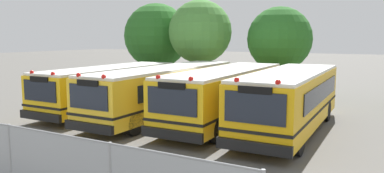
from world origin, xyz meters
The scene contains 8 objects.
ground_plane centered at (0.00, 0.00, 0.00)m, with size 160.00×160.00×0.00m, color #595651.
school_bus_0 centered at (-4.95, -0.28, 1.32)m, with size 2.59×9.41×2.51m.
school_bus_1 centered at (-1.59, 0.17, 1.37)m, with size 2.49×11.25×2.60m.
school_bus_2 centered at (1.71, 0.19, 1.39)m, with size 2.71×10.05×2.63m.
school_bus_3 centered at (4.80, -0.13, 1.42)m, with size 2.69×9.46×2.70m.
tree_0 centered at (-7.98, 8.61, 4.19)m, with size 5.02×5.02×6.58m.
tree_1 centered at (-3.57, 7.80, 4.40)m, with size 4.45×4.45×6.58m.
tree_2 centered at (1.55, 8.87, 3.80)m, with size 4.26×4.26×5.99m.
Camera 1 is at (8.84, -15.77, 3.99)m, focal length 35.15 mm.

